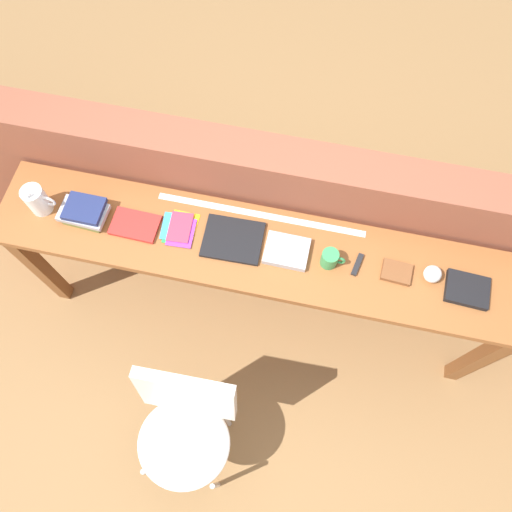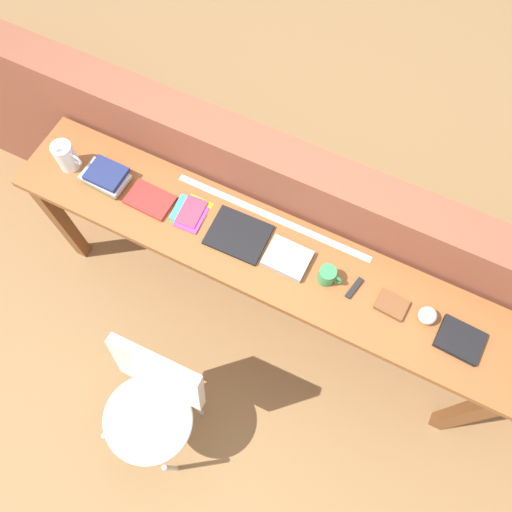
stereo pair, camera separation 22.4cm
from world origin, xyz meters
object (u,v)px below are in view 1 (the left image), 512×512
object	(u,v)px
mug	(330,259)
book_repair_rightmost	(467,290)
chair_white_moulded	(185,427)
book_stack_leftmost	(85,212)
pamphlet_pile_colourful	(179,229)
pitcher_white	(37,200)
book_open_centre	(233,239)
sports_ball_small	(432,274)
magazine_cycling	(135,225)
multitool_folded	(357,264)
leather_journal_brown	(396,272)

from	to	relation	value
mug	book_repair_rightmost	bearing A→B (deg)	-0.65
chair_white_moulded	book_stack_leftmost	world-z (taller)	book_stack_leftmost
book_stack_leftmost	pamphlet_pile_colourful	world-z (taller)	book_stack_leftmost
pitcher_white	mug	size ratio (longest dim) A/B	1.67
book_open_centre	sports_ball_small	size ratio (longest dim) A/B	3.44
chair_white_moulded	magazine_cycling	xyz separation A→B (m)	(-0.41, 0.79, 0.36)
book_open_centre	pamphlet_pile_colourful	bearing A→B (deg)	177.64
book_stack_leftmost	mug	bearing A→B (deg)	0.08
chair_white_moulded	multitool_folded	bearing A→B (deg)	52.27
pamphlet_pile_colourful	leather_journal_brown	size ratio (longest dim) A/B	1.45
chair_white_moulded	book_stack_leftmost	distance (m)	1.10
chair_white_moulded	leather_journal_brown	size ratio (longest dim) A/B	6.86
pamphlet_pile_colourful	book_open_centre	world-z (taller)	book_open_centre
book_repair_rightmost	sports_ball_small	bearing A→B (deg)	172.00
pitcher_white	book_open_centre	distance (m)	0.92
pitcher_white	book_open_centre	size ratio (longest dim) A/B	0.68
book_stack_leftmost	mug	size ratio (longest dim) A/B	2.06
pitcher_white	book_open_centre	bearing A→B (deg)	1.41
magazine_cycling	sports_ball_small	size ratio (longest dim) A/B	2.79
leather_journal_brown	sports_ball_small	size ratio (longest dim) A/B	1.66
chair_white_moulded	mug	size ratio (longest dim) A/B	8.10
book_open_centre	pitcher_white	bearing A→B (deg)	179.75
chair_white_moulded	book_repair_rightmost	world-z (taller)	book_repair_rightmost
pitcher_white	sports_ball_small	xyz separation A→B (m)	(1.82, 0.03, -0.04)
book_stack_leftmost	mug	xyz separation A→B (m)	(1.15, 0.00, 0.01)
book_open_centre	leather_journal_brown	xyz separation A→B (m)	(0.75, -0.01, 0.00)
pitcher_white	magazine_cycling	bearing A→B (deg)	0.05
mug	book_stack_leftmost	bearing A→B (deg)	-179.92
book_stack_leftmost	leather_journal_brown	xyz separation A→B (m)	(1.45, 0.01, -0.02)
mug	multitool_folded	size ratio (longest dim) A/B	1.00
chair_white_moulded	sports_ball_small	world-z (taller)	sports_ball_small
sports_ball_small	book_repair_rightmost	bearing A→B (deg)	-10.76
book_repair_rightmost	magazine_cycling	bearing A→B (deg)	-177.34
mug	sports_ball_small	world-z (taller)	mug
pamphlet_pile_colourful	multitool_folded	bearing A→B (deg)	-0.49
book_stack_leftmost	book_open_centre	world-z (taller)	book_stack_leftmost
book_stack_leftmost	leather_journal_brown	distance (m)	1.45
pamphlet_pile_colourful	magazine_cycling	bearing A→B (deg)	-173.02
chair_white_moulded	pitcher_white	world-z (taller)	pitcher_white
book_stack_leftmost	pitcher_white	bearing A→B (deg)	-179.17
book_stack_leftmost	multitool_folded	bearing A→B (deg)	0.69
leather_journal_brown	book_repair_rightmost	xyz separation A→B (m)	(0.31, -0.02, 0.00)
pamphlet_pile_colourful	leather_journal_brown	world-z (taller)	leather_journal_brown
pitcher_white	pamphlet_pile_colourful	size ratio (longest dim) A/B	0.98
mug	magazine_cycling	bearing A→B (deg)	-179.74
mug	leather_journal_brown	distance (m)	0.30
magazine_cycling	book_open_centre	distance (m)	0.46
pitcher_white	book_stack_leftmost	xyz separation A→B (m)	(0.22, 0.00, -0.04)
mug	sports_ball_small	xyz separation A→B (m)	(0.45, 0.02, -0.01)
book_stack_leftmost	leather_journal_brown	world-z (taller)	book_stack_leftmost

